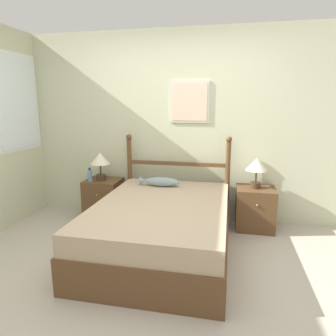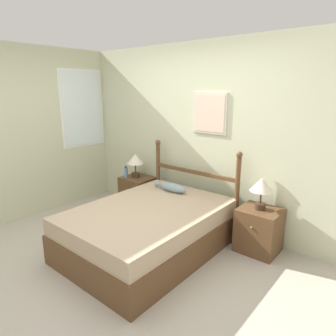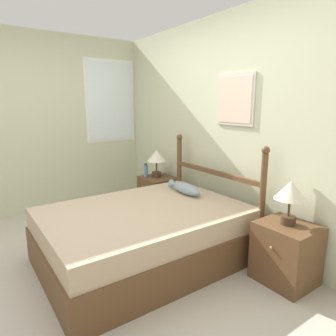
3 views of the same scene
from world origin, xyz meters
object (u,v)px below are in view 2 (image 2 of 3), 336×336
table_lamp_left (135,160)px  table_lamp_right (262,187)px  bed (148,229)px  bottle (126,172)px  nightstand_left (138,193)px  nightstand_right (259,230)px  fish_pillow (171,187)px

table_lamp_left → table_lamp_right: size_ratio=1.00×
table_lamp_left → bed: bearing=-38.2°
bed → bottle: 1.42m
nightstand_left → nightstand_right: bearing=0.0°
table_lamp_right → fish_pillow: table_lamp_right is taller
nightstand_right → fish_pillow: 1.27m
table_lamp_left → bottle: bearing=-134.7°
bottle → table_lamp_right: bearing=3.3°
table_lamp_left → table_lamp_right: (2.09, 0.01, 0.00)m
nightstand_right → table_lamp_right: bearing=160.7°
table_lamp_left → bottle: (-0.11, -0.11, -0.19)m
bottle → fish_pillow: 1.01m
nightstand_left → fish_pillow: (0.87, -0.20, 0.34)m
nightstand_left → nightstand_right: size_ratio=1.00×
nightstand_left → bottle: size_ratio=2.75×
table_lamp_left → fish_pillow: size_ratio=0.75×
table_lamp_right → nightstand_left: bearing=-179.9°
nightstand_right → fish_pillow: bearing=-170.6°
nightstand_right → bottle: (-2.21, -0.12, 0.36)m
table_lamp_left → bottle: 0.25m
nightstand_right → nightstand_left: bearing=180.0°
bed → fish_pillow: (-0.17, 0.65, 0.34)m
table_lamp_right → bottle: size_ratio=1.97×
nightstand_right → fish_pillow: (-1.20, -0.20, 0.34)m
bottle → fish_pillow: size_ratio=0.38×
fish_pillow → bottle: bearing=175.6°
nightstand_left → nightstand_right: 2.08m
table_lamp_right → table_lamp_left: bearing=-179.6°
nightstand_left → fish_pillow: bearing=-12.8°
bed → nightstand_left: 1.34m
bed → table_lamp_right: size_ratio=5.04×
bed → nightstand_left: (-1.04, 0.84, -0.00)m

